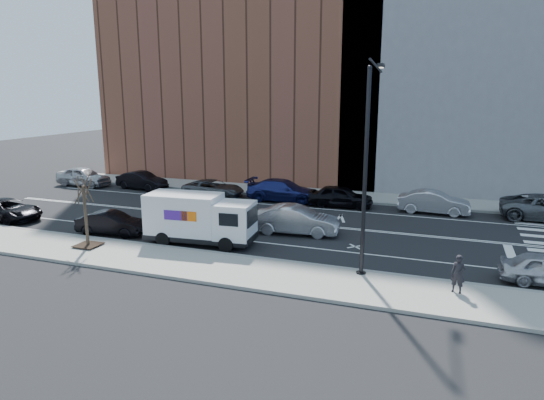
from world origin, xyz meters
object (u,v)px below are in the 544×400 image
Objects in this scene: far_parked_b at (142,181)px; driving_sedan at (296,220)px; fedex_van at (199,218)px; pedestrian at (458,274)px; far_parked_a at (83,176)px.

driving_sedan is (15.92, -8.04, 0.07)m from far_parked_b.
fedex_van is 1.23× the size of driving_sedan.
pedestrian is at bearing -16.27° from fedex_van.
pedestrian is (12.95, -2.60, -0.49)m from fedex_van.
fedex_van is at bearing -127.49° from far_parked_b.
far_parked_a is at bearing 142.27° from fedex_van.
driving_sedan is at bearing 34.64° from fedex_van.
fedex_van is at bearing 123.48° from driving_sedan.
fedex_van is 16.43m from far_parked_b.
far_parked_a is 0.99× the size of driving_sedan.
far_parked_b is at bearing 57.15° from driving_sedan.
pedestrian is (8.64, -6.16, 0.12)m from driving_sedan.
far_parked_a is at bearing 102.39° from far_parked_b.
far_parked_b is (5.60, 0.48, -0.09)m from far_parked_a.
driving_sedan is 10.61m from pedestrian.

